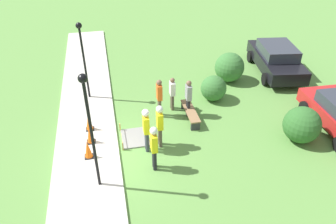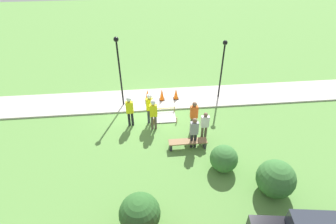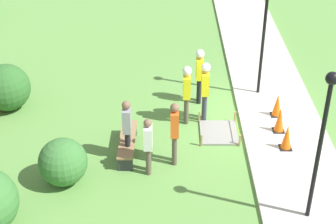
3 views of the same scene
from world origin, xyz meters
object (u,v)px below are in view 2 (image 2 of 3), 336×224
Objects in this scene: lamppost_near at (119,63)px; lamppost_far at (223,61)px; bystander_in_white_shirt at (194,131)px; bystander_in_gray_shirt at (205,124)px; traffic_cone_near_patch at (176,94)px; park_bench at (188,143)px; traffic_cone_far_patch at (162,95)px; worker_supervisor at (130,109)px; worker_trainee at (150,106)px; bystander_in_orange_shirt at (194,115)px; worker_assistant at (153,112)px; traffic_cone_sidewalk_edge at (148,95)px.

lamppost_far is (-6.10, -0.28, -0.29)m from lamppost_near.
lamppost_near is at bearing -48.59° from bystander_in_white_shirt.
traffic_cone_near_patch is at bearing -75.55° from bystander_in_gray_shirt.
park_bench is 1.17× the size of bystander_in_gray_shirt.
bystander_in_white_shirt reaches higher than traffic_cone_near_patch.
traffic_cone_far_patch is 0.41× the size of park_bench.
worker_trainee reaches higher than worker_supervisor.
traffic_cone_far_patch is (0.90, 0.04, 0.02)m from traffic_cone_near_patch.
bystander_in_orange_shirt is at bearing 54.61° from lamppost_far.
bystander_in_orange_shirt is at bearing 114.96° from traffic_cone_far_patch.
lamppost_far is at bearing -177.33° from lamppost_near.
traffic_cone_near_patch is 3.25m from bystander_in_orange_shirt.
worker_trainee is at bearing 129.59° from lamppost_near.
worker_supervisor reaches higher than bystander_in_orange_shirt.
bystander_in_gray_shirt reaches higher than traffic_cone_far_patch.
worker_trainee is (1.74, 2.21, 0.70)m from traffic_cone_near_patch.
bystander_in_gray_shirt is (-0.95, -0.63, 0.61)m from park_bench.
bystander_in_white_shirt reaches higher than traffic_cone_far_patch.
worker_assistant is (1.56, 2.78, 0.68)m from traffic_cone_near_patch.
bystander_in_orange_shirt is (-2.11, 0.38, -0.09)m from worker_assistant.
lamppost_far reaches higher than worker_trainee.
bystander_in_orange_shirt is 4.14m from lamppost_far.
worker_supervisor reaches higher than bystander_in_white_shirt.
traffic_cone_far_patch reaches higher than park_bench.
traffic_cone_sidewalk_edge is 2.38m from worker_trainee.
park_bench is 0.76m from bystander_in_white_shirt.
worker_supervisor is at bearing 39.50° from traffic_cone_near_patch.
bystander_in_orange_shirt is at bearing 126.28° from traffic_cone_sidewalk_edge.
traffic_cone_far_patch is at bearing 0.40° from lamppost_far.
worker_supervisor is at bearing 103.79° from lamppost_near.
worker_assistant is at bearing -10.09° from bystander_in_orange_shirt.
worker_supervisor is 1.34m from worker_assistant.
traffic_cone_near_patch is at bearing -177.63° from traffic_cone_far_patch.
worker_supervisor is 1.09m from worker_trainee.
traffic_cone_far_patch is at bearing -129.99° from worker_supervisor.
worker_trainee is 3.03m from bystander_in_white_shirt.
traffic_cone_sidewalk_edge reaches higher than park_bench.
bystander_in_orange_shirt is 1.12× the size of bystander_in_gray_shirt.
lamppost_far is (-2.23, -3.14, 1.52)m from bystander_in_orange_shirt.
worker_assistant is at bearing -22.62° from bystander_in_gray_shirt.
traffic_cone_far_patch is 0.43× the size of worker_supervisor.
bystander_in_white_shirt is at bearing 80.04° from bystander_in_orange_shirt.
traffic_cone_near_patch is 4.48m from bystander_in_white_shirt.
traffic_cone_far_patch is at bearing -103.57° from worker_assistant.
lamppost_far is at bearing -115.04° from bystander_in_gray_shirt.
worker_supervisor reaches higher than traffic_cone_far_patch.
bystander_in_white_shirt is at bearing 132.91° from worker_trainee.
bystander_in_orange_shirt is at bearing 143.58° from lamppost_near.
traffic_cone_sidewalk_edge is 4.99m from bystander_in_white_shirt.
worker_assistant is at bearing 60.61° from traffic_cone_near_patch.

